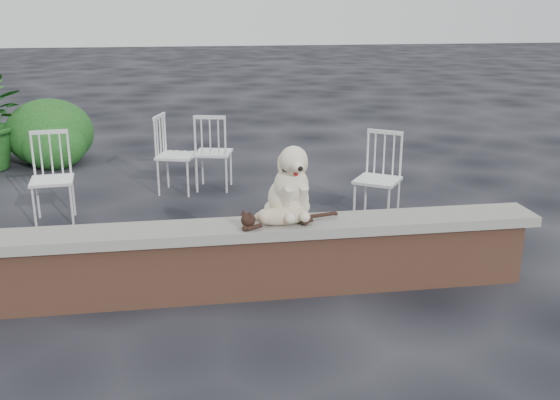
{
  "coord_description": "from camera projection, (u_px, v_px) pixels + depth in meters",
  "views": [
    {
      "loc": [
        0.32,
        -4.54,
        2.2
      ],
      "look_at": [
        1.07,
        0.2,
        0.7
      ],
      "focal_mm": 40.63,
      "sensor_mm": 36.0,
      "label": 1
    }
  ],
  "objects": [
    {
      "name": "chair_b",
      "position": [
        52.0,
        179.0,
        6.51
      ],
      "size": [
        0.61,
        0.61,
        0.94
      ],
      "primitive_type": null,
      "rotation": [
        0.0,
        0.0,
        0.1
      ],
      "color": "white",
      "rests_on": "ground"
    },
    {
      "name": "chair_c",
      "position": [
        213.0,
        151.0,
        7.7
      ],
      "size": [
        0.67,
        0.67,
        0.94
      ],
      "primitive_type": null,
      "rotation": [
        0.0,
        0.0,
        2.91
      ],
      "color": "white",
      "rests_on": "ground"
    },
    {
      "name": "dog",
      "position": [
        288.0,
        180.0,
        4.89
      ],
      "size": [
        0.47,
        0.58,
        0.62
      ],
      "primitive_type": null,
      "rotation": [
        0.0,
        0.0,
        0.13
      ],
      "color": "beige",
      "rests_on": "capstone"
    },
    {
      "name": "chair_e",
      "position": [
        177.0,
        154.0,
        7.55
      ],
      "size": [
        0.7,
        0.7,
        0.94
      ],
      "primitive_type": null,
      "rotation": [
        0.0,
        0.0,
        1.27
      ],
      "color": "white",
      "rests_on": "ground"
    },
    {
      "name": "chair_d",
      "position": [
        378.0,
        178.0,
        6.51
      ],
      "size": [
        0.78,
        0.78,
        0.94
      ],
      "primitive_type": null,
      "rotation": [
        0.0,
        0.0,
        -0.61
      ],
      "color": "white",
      "rests_on": "ground"
    },
    {
      "name": "cat",
      "position": [
        281.0,
        215.0,
        4.8
      ],
      "size": [
        0.96,
        0.35,
        0.16
      ],
      "primitive_type": null,
      "rotation": [
        0.0,
        0.0,
        0.13
      ],
      "color": "tan",
      "rests_on": "capstone"
    },
    {
      "name": "ground",
      "position": [
        148.0,
        300.0,
        4.89
      ],
      "size": [
        60.0,
        60.0,
        0.0
      ],
      "primitive_type": "plane",
      "color": "black",
      "rests_on": "ground"
    },
    {
      "name": "capstone",
      "position": [
        143.0,
        235.0,
        4.73
      ],
      "size": [
        6.2,
        0.4,
        0.08
      ],
      "primitive_type": "cube",
      "color": "slate",
      "rests_on": "brick_wall"
    },
    {
      "name": "shrubbery",
      "position": [
        9.0,
        139.0,
        8.75
      ],
      "size": [
        2.79,
        1.45,
        0.96
      ],
      "color": "#1B4112",
      "rests_on": "ground"
    },
    {
      "name": "brick_wall",
      "position": [
        146.0,
        271.0,
        4.82
      ],
      "size": [
        6.0,
        0.3,
        0.5
      ],
      "primitive_type": "cube",
      "color": "brown",
      "rests_on": "ground"
    }
  ]
}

